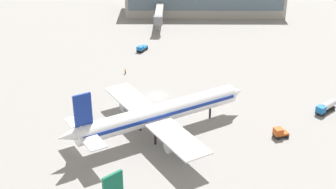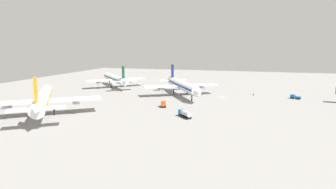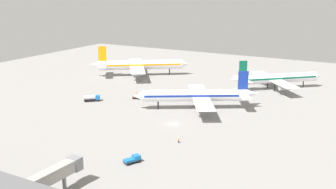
{
  "view_description": "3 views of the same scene",
  "coord_description": "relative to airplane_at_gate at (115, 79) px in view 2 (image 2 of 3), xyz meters",
  "views": [
    {
      "loc": [
        -3.91,
        111.65,
        55.04
      ],
      "look_at": [
        -2.99,
        11.49,
        5.88
      ],
      "focal_mm": 50.6,
      "sensor_mm": 36.0,
      "label": 1
    },
    {
      "loc": [
        -132.34,
        -11.6,
        24.37
      ],
      "look_at": [
        -14.75,
        22.81,
        2.78
      ],
      "focal_mm": 29.77,
      "sensor_mm": 36.0,
      "label": 2
    },
    {
      "loc": [
        63.42,
        -116.3,
        45.12
      ],
      "look_at": [
        -16.59,
        26.17,
        2.04
      ],
      "focal_mm": 44.82,
      "sensor_mm": 36.0,
      "label": 3
    }
  ],
  "objects": [
    {
      "name": "airplane_taxiing",
      "position": [
        -17.6,
        -45.08,
        0.31
      ],
      "size": [
        41.91,
        35.17,
        14.26
      ],
      "rotation": [
        0.0,
        0.0,
        3.69
      ],
      "color": "white",
      "rests_on": "ground"
    },
    {
      "name": "airplane_distant",
      "position": [
        -68.22,
        -6.08,
        0.69
      ],
      "size": [
        43.09,
        36.46,
        15.32
      ],
      "rotation": [
        0.0,
        0.0,
        0.62
      ],
      "color": "white",
      "rests_on": "ground"
    },
    {
      "name": "baggage_tug",
      "position": [
        -44.72,
        -43.9,
        -3.72
      ],
      "size": [
        3.61,
        2.97,
        2.3
      ],
      "rotation": [
        0.0,
        0.0,
        0.29
      ],
      "color": "black",
      "rests_on": "ground"
    },
    {
      "name": "ground",
      "position": [
        -16.78,
        -64.81,
        -4.88
      ],
      "size": [
        288.0,
        288.0,
        0.0
      ],
      "primitive_type": "plane",
      "color": "gray"
    },
    {
      "name": "pushback_tractor",
      "position": [
        -10.87,
        -97.38,
        -3.91
      ],
      "size": [
        3.66,
        4.79,
        1.9
      ],
      "rotation": [
        0.0,
        0.0,
        1.12
      ],
      "color": "black",
      "rests_on": "ground"
    },
    {
      "name": "ground_crew_worker",
      "position": [
        -7.16,
        -78.93,
        -4.03
      ],
      "size": [
        0.52,
        0.52,
        1.67
      ],
      "rotation": [
        0.0,
        0.0,
        3.66
      ],
      "color": "#1E2338",
      "rests_on": "ground"
    },
    {
      "name": "fuel_truck",
      "position": [
        -58.4,
        -55.9,
        -3.49
      ],
      "size": [
        5.94,
        5.64,
        2.5
      ],
      "rotation": [
        0.0,
        0.0,
        0.74
      ],
      "color": "black",
      "rests_on": "ground"
    },
    {
      "name": "airplane_at_gate",
      "position": [
        0.0,
        0.0,
        0.0
      ],
      "size": [
        35.45,
        33.76,
        13.42
      ],
      "rotation": [
        0.0,
        0.0,
        0.75
      ],
      "color": "white",
      "rests_on": "ground"
    }
  ]
}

